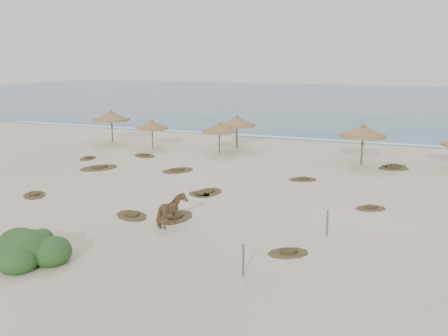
{
  "coord_description": "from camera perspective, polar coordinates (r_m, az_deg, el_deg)",
  "views": [
    {
      "loc": [
        10.55,
        -20.69,
        7.6
      ],
      "look_at": [
        0.39,
        5.0,
        1.46
      ],
      "focal_mm": 40.0,
      "sensor_mm": 36.0,
      "label": 1
    }
  ],
  "objects": [
    {
      "name": "palapa_1",
      "position": [
        42.82,
        -8.22,
        4.84
      ],
      "size": [
        3.09,
        3.09,
        2.54
      ],
      "rotation": [
        0.0,
        0.0,
        0.15
      ],
      "color": "brown",
      "rests_on": "ground"
    },
    {
      "name": "palapa_3",
      "position": [
        42.44,
        1.49,
        5.3
      ],
      "size": [
        4.03,
        4.03,
        2.92
      ],
      "rotation": [
        0.0,
        0.0,
        0.37
      ],
      "color": "brown",
      "rests_on": "ground"
    },
    {
      "name": "scrub_13",
      "position": [
        34.26,
        -5.31,
        -0.26
      ],
      "size": [
        2.5,
        2.84,
        0.16
      ],
      "rotation": [
        0.0,
        0.0,
        1.08
      ],
      "color": "brown",
      "rests_on": "ground"
    },
    {
      "name": "fence_post_far",
      "position": [
        22.14,
        11.71,
        -6.19
      ],
      "size": [
        0.09,
        0.09,
        1.19
      ],
      "primitive_type": "cylinder",
      "rotation": [
        0.0,
        0.0,
        0.04
      ],
      "color": "brown",
      "rests_on": "ground"
    },
    {
      "name": "scrub_0",
      "position": [
        30.02,
        -20.84,
        -2.88
      ],
      "size": [
        2.11,
        2.18,
        0.16
      ],
      "rotation": [
        0.0,
        0.0,
        2.28
      ],
      "color": "brown",
      "rests_on": "ground"
    },
    {
      "name": "palapa_0",
      "position": [
        46.46,
        -12.75,
        5.77
      ],
      "size": [
        3.67,
        3.67,
        3.07
      ],
      "rotation": [
        0.0,
        0.0,
        -0.13
      ],
      "color": "brown",
      "rests_on": "ground"
    },
    {
      "name": "scrub_11",
      "position": [
        24.91,
        -10.52,
        -5.33
      ],
      "size": [
        2.41,
        2.19,
        0.16
      ],
      "rotation": [
        0.0,
        0.0,
        2.57
      ],
      "color": "brown",
      "rests_on": "ground"
    },
    {
      "name": "palapa_4",
      "position": [
        37.1,
        15.61,
        4.0
      ],
      "size": [
        4.29,
        4.29,
        3.08
      ],
      "rotation": [
        0.0,
        0.0,
        0.39
      ],
      "color": "brown",
      "rests_on": "ground"
    },
    {
      "name": "scrub_7",
      "position": [
        32.01,
        9.02,
        -1.27
      ],
      "size": [
        2.1,
        1.8,
        0.16
      ],
      "rotation": [
        0.0,
        0.0,
        0.44
      ],
      "color": "brown",
      "rests_on": "ground"
    },
    {
      "name": "scrub_8",
      "position": [
        39.62,
        -15.3,
        1.1
      ],
      "size": [
        1.48,
        1.96,
        0.16
      ],
      "rotation": [
        0.0,
        0.0,
        1.78
      ],
      "color": "brown",
      "rests_on": "ground"
    },
    {
      "name": "scrub_3",
      "position": [
        28.65,
        -1.82,
        -2.76
      ],
      "size": [
        1.58,
        2.24,
        0.16
      ],
      "rotation": [
        0.0,
        0.0,
        1.47
      ],
      "color": "brown",
      "rests_on": "ground"
    },
    {
      "name": "scrub_14",
      "position": [
        36.7,
        18.82,
        -0.02
      ],
      "size": [
        2.54,
        2.13,
        0.16
      ],
      "rotation": [
        0.0,
        0.0,
        0.4
      ],
      "color": "brown",
      "rests_on": "ground"
    },
    {
      "name": "scrub_10",
      "position": [
        37.49,
        18.82,
        0.23
      ],
      "size": [
        2.23,
        2.03,
        0.16
      ],
      "rotation": [
        0.0,
        0.0,
        0.56
      ],
      "color": "brown",
      "rests_on": "ground"
    },
    {
      "name": "bush",
      "position": [
        20.51,
        -21.43,
        -8.71
      ],
      "size": [
        3.24,
        2.86,
        1.45
      ],
      "rotation": [
        0.0,
        0.0,
        0.42
      ],
      "color": "#2E5022",
      "rests_on": "ground"
    },
    {
      "name": "scrub_4",
      "position": [
        26.74,
        16.41,
        -4.4
      ],
      "size": [
        1.9,
        1.71,
        0.16
      ],
      "rotation": [
        0.0,
        0.0,
        0.54
      ],
      "color": "brown",
      "rests_on": "ground"
    },
    {
      "name": "scrub_12",
      "position": [
        20.18,
        7.35,
        -9.56
      ],
      "size": [
        2.0,
        1.85,
        0.16
      ],
      "rotation": [
        0.0,
        0.0,
        0.6
      ],
      "color": "brown",
      "rests_on": "ground"
    },
    {
      "name": "ground",
      "position": [
        24.44,
        -5.19,
        -5.65
      ],
      "size": [
        160.0,
        160.0,
        0.0
      ],
      "primitive_type": "plane",
      "color": "beige",
      "rests_on": "ground"
    },
    {
      "name": "scrub_2",
      "position": [
        28.22,
        -2.82,
        -3.01
      ],
      "size": [
        1.85,
        1.66,
        0.16
      ],
      "rotation": [
        0.0,
        0.0,
        2.61
      ],
      "color": "brown",
      "rests_on": "ground"
    },
    {
      "name": "palapa_2",
      "position": [
        40.17,
        -0.53,
        4.57
      ],
      "size": [
        3.41,
        3.41,
        2.63
      ],
      "rotation": [
        0.0,
        0.0,
        -0.25
      ],
      "color": "brown",
      "rests_on": "ground"
    },
    {
      "name": "ocean",
      "position": [
        96.57,
        15.37,
        7.58
      ],
      "size": [
        200.0,
        100.0,
        0.01
      ],
      "primitive_type": "cube",
      "color": "#294D7B",
      "rests_on": "ground"
    },
    {
      "name": "fence_post_near",
      "position": [
        17.91,
        2.21,
        -10.5
      ],
      "size": [
        0.11,
        0.11,
        1.2
      ],
      "primitive_type": "cylinder",
      "rotation": [
        0.0,
        0.0,
        0.3
      ],
      "color": "brown",
      "rests_on": "ground"
    },
    {
      "name": "scrub_1",
      "position": [
        36.0,
        -14.12,
        0.04
      ],
      "size": [
        2.95,
        3.29,
        0.16
      ],
      "rotation": [
        0.0,
        0.0,
        1.03
      ],
      "color": "brown",
      "rests_on": "ground"
    },
    {
      "name": "scrub_9",
      "position": [
        24.37,
        -5.69,
        -5.58
      ],
      "size": [
        1.66,
        2.46,
        0.16
      ],
      "rotation": [
        0.0,
        0.0,
        1.52
      ],
      "color": "brown",
      "rests_on": "ground"
    },
    {
      "name": "foam_line",
      "position": [
        48.47,
        8.75,
        3.37
      ],
      "size": [
        70.0,
        0.6,
        0.01
      ],
      "primitive_type": "cube",
      "color": "white",
      "rests_on": "ground"
    },
    {
      "name": "scrub_6",
      "position": [
        39.77,
        -9.09,
        1.43
      ],
      "size": [
        2.47,
        2.15,
        0.16
      ],
      "rotation": [
        0.0,
        0.0,
        2.67
      ],
      "color": "brown",
      "rests_on": "ground"
    },
    {
      "name": "horse",
      "position": [
        23.0,
        -6.04,
        -4.93
      ],
      "size": [
        1.02,
        1.82,
        1.46
      ],
      "primitive_type": "imported",
      "rotation": [
        0.0,
        0.0,
        3.0
      ],
      "color": "brown",
      "rests_on": "ground"
    }
  ]
}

